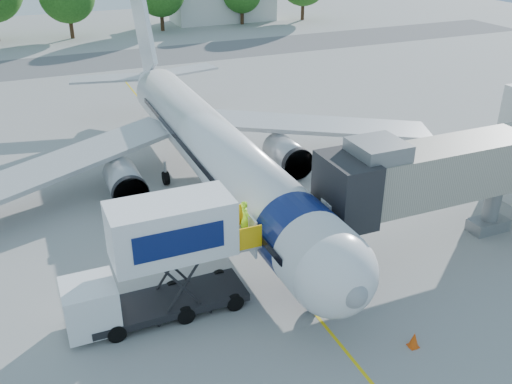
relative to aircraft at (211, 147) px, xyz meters
name	(u,v)px	position (x,y,z in m)	size (l,w,h in m)	color
ground	(236,217)	(0.00, -4.12, -2.95)	(160.00, 160.00, 0.00)	#979794
guidance_line	(236,217)	(0.00, -4.12, -2.94)	(0.15, 70.00, 0.01)	yellow
taxiway_strip	(108,61)	(0.00, 37.88, -2.94)	(120.00, 10.00, 0.01)	#59595B
aircraft	(211,147)	(0.00, 0.00, 0.00)	(34.17, 37.73, 11.35)	white
jet_bridge	(433,173)	(7.99, -11.12, 1.39)	(13.90, 3.20, 6.60)	#ACA593
catering_hiloader	(158,262)	(-6.27, -11.12, -0.19)	(8.50, 2.44, 5.50)	black
safety_cone_a	(414,340)	(2.72, -17.34, -2.61)	(0.45, 0.45, 0.71)	#E54C0C
outbuilding_right	(223,4)	(22.00, 57.88, -0.29)	(16.40, 7.40, 5.30)	silver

